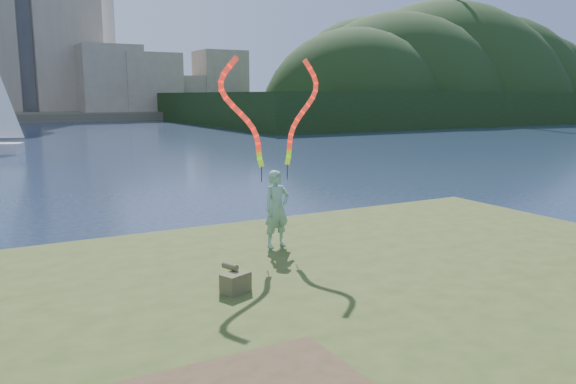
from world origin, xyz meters
TOP-DOWN VIEW (x-y plane):
  - ground at (0.00, 0.00)m, footprint 320.00×320.00m
  - grassy_knoll at (0.00, -2.30)m, footprint 20.00×18.00m
  - far_shore at (0.00, 95.00)m, footprint 320.00×40.00m
  - wooded_hill at (59.57, 59.96)m, footprint 78.00×50.00m
  - woman_with_ribbons at (0.98, 2.19)m, footprint 1.98×0.44m
  - canvas_bag at (-0.74, 0.21)m, footprint 0.48×0.54m

SIDE VIEW (x-z plane):
  - ground at x=0.00m, z-range 0.00..0.00m
  - wooded_hill at x=59.57m, z-range -31.34..31.66m
  - grassy_knoll at x=0.00m, z-range -0.06..0.74m
  - far_shore at x=0.00m, z-range 0.00..1.20m
  - canvas_bag at x=-0.74m, z-range 0.77..1.16m
  - woman_with_ribbons at x=0.98m, z-range 0.30..4.19m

